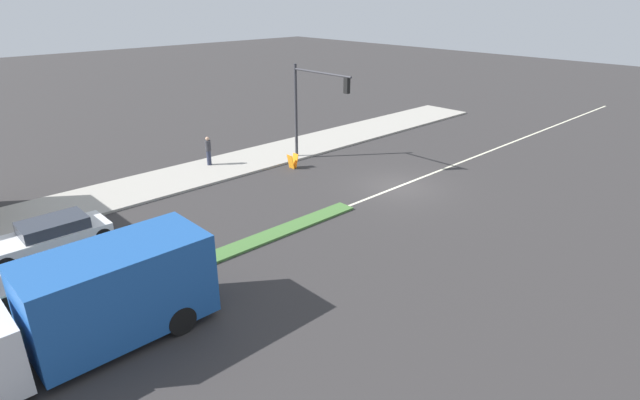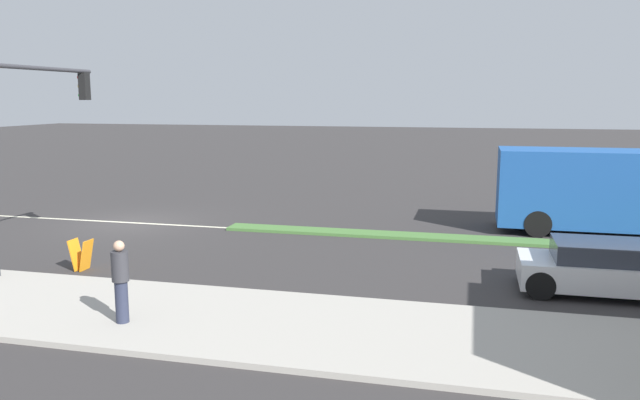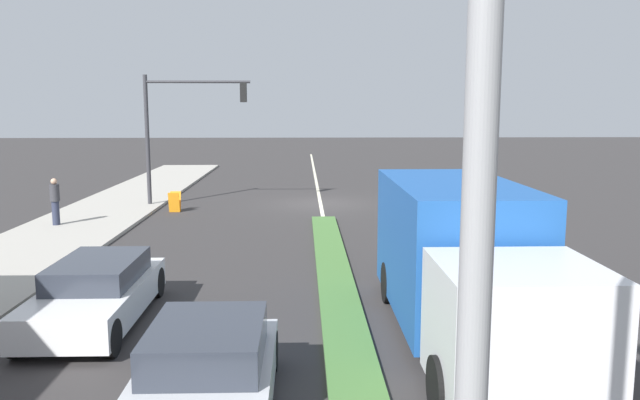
% 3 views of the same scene
% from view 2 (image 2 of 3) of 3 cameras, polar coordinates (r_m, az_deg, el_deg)
% --- Properties ---
extents(lane_marking_center, '(0.16, 60.00, 0.01)m').
position_cam_2_polar(lane_marking_center, '(24.38, -16.89, -1.99)').
color(lane_marking_center, beige).
rests_on(lane_marking_center, ground).
extents(traffic_signal_main, '(4.59, 0.34, 5.60)m').
position_cam_2_polar(traffic_signal_main, '(18.56, -25.43, 6.21)').
color(traffic_signal_main, '#333338').
rests_on(traffic_signal_main, sidewalk_right).
extents(pedestrian, '(0.34, 0.34, 1.70)m').
position_cam_2_polar(pedestrian, '(13.22, -17.77, -6.95)').
color(pedestrian, '#282D42').
rests_on(pedestrian, sidewalk_right).
extents(warning_aframe_sign, '(0.45, 0.53, 0.84)m').
position_cam_2_polar(warning_aframe_sign, '(18.09, -20.99, -4.70)').
color(warning_aframe_sign, orange).
rests_on(warning_aframe_sign, ground).
extents(delivery_truck, '(2.44, 7.50, 2.87)m').
position_cam_2_polar(delivery_truck, '(23.32, 24.43, 0.72)').
color(delivery_truck, silver).
rests_on(delivery_truck, ground).
extents(van_white, '(1.83, 4.40, 1.27)m').
position_cam_2_polar(van_white, '(16.34, 25.27, -5.74)').
color(van_white, silver).
rests_on(van_white, ground).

